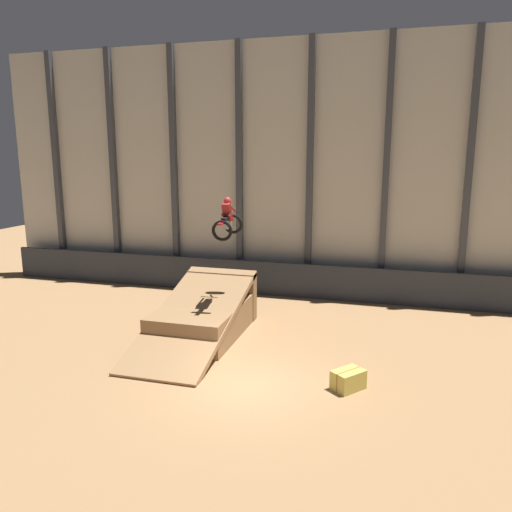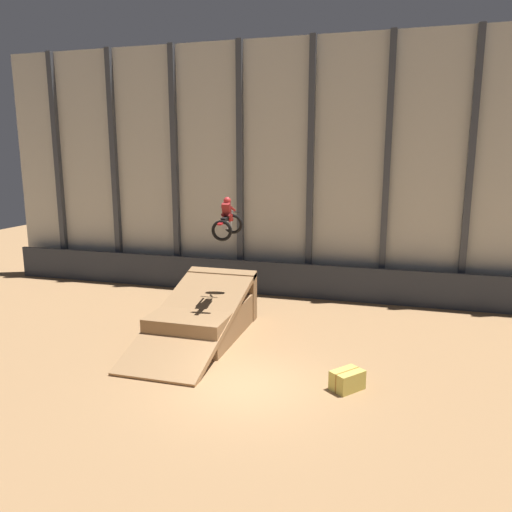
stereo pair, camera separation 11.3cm
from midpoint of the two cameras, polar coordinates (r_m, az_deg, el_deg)
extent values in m
plane|color=#9E754C|center=(14.89, -1.08, -14.69)|extent=(60.00, 60.00, 0.00)
cube|color=beige|center=(23.40, 6.47, 9.70)|extent=(32.00, 0.12, 11.70)
cube|color=#3D424C|center=(28.78, -21.56, 9.32)|extent=(0.28, 0.28, 11.70)
cube|color=#3D424C|center=(26.86, -15.75, 9.58)|extent=(0.28, 0.28, 11.70)
cube|color=#3D424C|center=(25.25, -9.13, 9.76)|extent=(0.28, 0.28, 11.70)
cube|color=#3D424C|center=(24.01, -1.70, 9.81)|extent=(0.28, 0.28, 11.70)
cube|color=#3D424C|center=(23.20, 6.38, 9.68)|extent=(0.28, 0.28, 11.70)
cube|color=#3D424C|center=(22.86, 14.86, 9.35)|extent=(0.28, 0.28, 11.70)
cube|color=#3D424C|center=(23.02, 23.38, 8.81)|extent=(0.28, 0.28, 11.70)
cube|color=#2D333D|center=(23.32, 5.84, -2.85)|extent=(31.36, 0.20, 1.60)
cube|color=#966F48|center=(18.80, -5.80, -7.15)|extent=(2.76, 4.52, 1.14)
cube|color=olive|center=(20.48, -3.73, -4.42)|extent=(2.82, 0.50, 1.91)
cube|color=#9E754C|center=(17.83, -7.00, -6.94)|extent=(2.82, 6.51, 2.10)
torus|color=black|center=(18.35, -2.47, 3.67)|extent=(0.74, 0.17, 0.73)
torus|color=black|center=(17.03, -3.74, 2.91)|extent=(0.74, 0.17, 0.73)
cube|color=#B7B7BC|center=(17.62, -3.14, 3.66)|extent=(0.21, 0.54, 0.29)
cube|color=red|center=(17.75, -3.00, 4.39)|extent=(0.22, 0.46, 0.25)
cube|color=black|center=(17.37, -3.36, 4.25)|extent=(0.19, 0.57, 0.14)
cube|color=red|center=(16.89, -3.86, 3.71)|extent=(0.16, 0.37, 0.07)
cylinder|color=#B7B7BC|center=(18.14, -2.64, 4.33)|extent=(0.07, 0.25, 0.54)
cylinder|color=black|center=(18.07, -2.69, 5.06)|extent=(0.66, 0.05, 0.04)
cube|color=maroon|center=(17.52, -3.20, 5.26)|extent=(0.30, 0.35, 0.53)
sphere|color=red|center=(17.57, -3.12, 6.34)|extent=(0.27, 0.28, 0.27)
cylinder|color=maroon|center=(17.65, -3.50, 4.46)|extent=(0.13, 0.42, 0.32)
cylinder|color=maroon|center=(17.58, -2.75, 4.44)|extent=(0.13, 0.42, 0.32)
cylinder|color=maroon|center=(17.79, -3.48, 5.44)|extent=(0.11, 0.52, 0.24)
cylinder|color=maroon|center=(17.70, -2.48, 5.42)|extent=(0.11, 0.52, 0.24)
cube|color=#CCB751|center=(14.86, 10.60, -13.76)|extent=(1.03, 1.08, 0.56)
cube|color=#996623|center=(14.86, 10.60, -13.76)|extent=(0.61, 0.73, 0.57)
camera|label=1|loc=(0.06, -89.83, 0.04)|focal=35.00mm
camera|label=2|loc=(0.06, 90.17, -0.04)|focal=35.00mm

